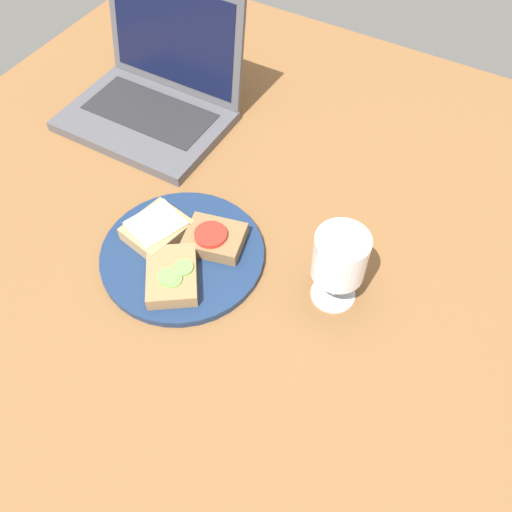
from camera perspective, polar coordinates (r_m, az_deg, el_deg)
name	(u,v)px	position (r cm, az deg, el deg)	size (l,w,h in cm)	color
wooden_table	(245,276)	(90.24, -1.07, -2.05)	(140.00, 140.00, 3.00)	brown
plate	(182,255)	(90.85, -7.36, 0.13)	(25.91, 25.91, 1.27)	navy
sandwich_with_tomato	(214,238)	(89.88, -4.19, 1.80)	(10.47, 9.12, 3.04)	brown
sandwich_with_cheese	(157,229)	(92.04, -9.89, 2.67)	(9.63, 10.62, 3.03)	#A88456
sandwich_with_cucumber	(172,276)	(86.31, -8.39, -1.95)	(11.94, 12.63, 2.76)	#937047
wine_glass	(340,258)	(79.83, 8.39, -0.24)	(7.74, 7.74, 13.39)	white
laptop	(154,94)	(114.13, -10.17, 15.68)	(30.12, 24.80, 23.45)	#4C4C51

